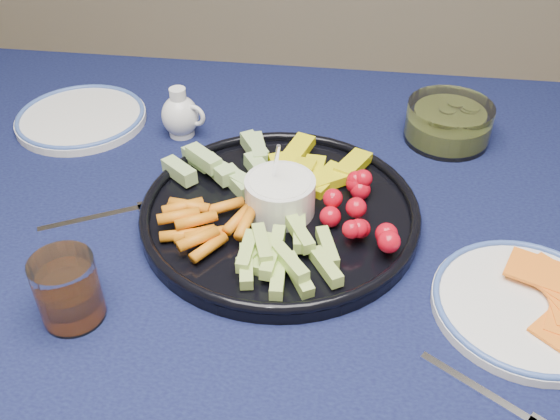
# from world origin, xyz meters

# --- Properties ---
(dining_table) EXTENTS (1.67, 1.07, 0.75)m
(dining_table) POSITION_xyz_m (0.00, 0.00, 0.66)
(dining_table) COLOR #4D2F19
(dining_table) RESTS_ON ground
(crudite_platter) EXTENTS (0.37, 0.37, 0.12)m
(crudite_platter) POSITION_xyz_m (-0.06, 0.07, 0.77)
(crudite_platter) COLOR black
(crudite_platter) RESTS_ON dining_table
(creamer_pitcher) EXTENTS (0.07, 0.06, 0.08)m
(creamer_pitcher) POSITION_xyz_m (-0.24, 0.26, 0.78)
(creamer_pitcher) COLOR white
(creamer_pitcher) RESTS_ON dining_table
(pickle_bowl) EXTENTS (0.13, 0.13, 0.06)m
(pickle_bowl) POSITION_xyz_m (0.17, 0.31, 0.77)
(pickle_bowl) COLOR silver
(pickle_bowl) RESTS_ON dining_table
(cheese_plate) EXTENTS (0.21, 0.21, 0.02)m
(cheese_plate) POSITION_xyz_m (0.24, -0.05, 0.76)
(cheese_plate) COLOR silver
(cheese_plate) RESTS_ON dining_table
(juice_tumbler) EXTENTS (0.07, 0.07, 0.08)m
(juice_tumbler) POSITION_xyz_m (-0.26, -0.12, 0.78)
(juice_tumbler) COLOR silver
(juice_tumbler) RESTS_ON dining_table
(fork_left) EXTENTS (0.15, 0.09, 0.00)m
(fork_left) POSITION_xyz_m (-0.28, 0.05, 0.75)
(fork_left) COLOR white
(fork_left) RESTS_ON dining_table
(fork_right) EXTENTS (0.13, 0.09, 0.00)m
(fork_right) POSITION_xyz_m (0.19, -0.18, 0.75)
(fork_right) COLOR white
(fork_right) RESTS_ON dining_table
(side_plate_extra) EXTENTS (0.21, 0.21, 0.02)m
(side_plate_extra) POSITION_xyz_m (-0.41, 0.28, 0.75)
(side_plate_extra) COLOR silver
(side_plate_extra) RESTS_ON dining_table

